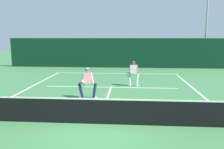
{
  "coord_description": "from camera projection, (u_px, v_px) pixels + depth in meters",
  "views": [
    {
      "loc": [
        1.13,
        -7.99,
        3.19
      ],
      "look_at": [
        0.14,
        5.02,
        1.0
      ],
      "focal_mm": 37.12,
      "sensor_mm": 36.0,
      "label": 1
    }
  ],
  "objects": [
    {
      "name": "light_pole",
      "position": [
        207.0,
        19.0,
        23.72
      ],
      "size": [
        0.55,
        0.44,
        7.99
      ],
      "color": "#9EA39E",
      "rests_on": "ground_plane"
    },
    {
      "name": "court_line_service",
      "position": [
        111.0,
        87.0,
        14.49
      ],
      "size": [
        8.25,
        0.1,
        0.01
      ],
      "primitive_type": "cube",
      "color": "white",
      "rests_on": "ground_plane"
    },
    {
      "name": "player_far",
      "position": [
        133.0,
        73.0,
        14.72
      ],
      "size": [
        0.82,
        0.85,
        1.6
      ],
      "rotation": [
        0.0,
        0.0,
        3.11
      ],
      "color": "silver",
      "rests_on": "ground_plane"
    },
    {
      "name": "ground_plane",
      "position": [
        98.0,
        124.0,
        8.47
      ],
      "size": [
        80.0,
        80.0,
        0.0
      ],
      "primitive_type": "plane",
      "color": "#387141"
    },
    {
      "name": "tennis_ball",
      "position": [
        138.0,
        101.0,
        11.27
      ],
      "size": [
        0.07,
        0.07,
        0.07
      ],
      "primitive_type": "sphere",
      "color": "#D1E033",
      "rests_on": "ground_plane"
    },
    {
      "name": "back_fence_windscreen",
      "position": [
        118.0,
        53.0,
        23.24
      ],
      "size": [
        22.31,
        0.12,
        2.96
      ],
      "primitive_type": "cube",
      "color": "#0C321C",
      "rests_on": "ground_plane"
    },
    {
      "name": "tennis_net",
      "position": [
        98.0,
        111.0,
        8.39
      ],
      "size": [
        11.09,
        0.09,
        1.06
      ],
      "color": "#1E4723",
      "rests_on": "ground_plane"
    },
    {
      "name": "tennis_ball_extra",
      "position": [
        117.0,
        105.0,
        10.68
      ],
      "size": [
        0.07,
        0.07,
        0.07
      ],
      "primitive_type": "sphere",
      "color": "#D1E033",
      "rests_on": "ground_plane"
    },
    {
      "name": "court_line_centre",
      "position": [
        106.0,
        100.0,
        11.62
      ],
      "size": [
        0.1,
        6.4,
        0.01
      ],
      "primitive_type": "cube",
      "color": "white",
      "rests_on": "ground_plane"
    },
    {
      "name": "court_line_baseline_far",
      "position": [
        116.0,
        73.0,
        19.84
      ],
      "size": [
        10.12,
        0.1,
        0.01
      ],
      "primitive_type": "cube",
      "color": "white",
      "rests_on": "ground_plane"
    },
    {
      "name": "player_near",
      "position": [
        88.0,
        82.0,
        11.76
      ],
      "size": [
        0.98,
        0.89,
        1.59
      ],
      "rotation": [
        0.0,
        0.0,
        3.26
      ],
      "color": "#1E234C",
      "rests_on": "ground_plane"
    }
  ]
}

